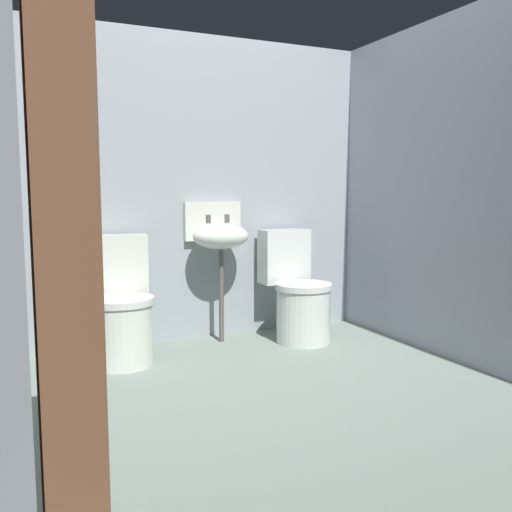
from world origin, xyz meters
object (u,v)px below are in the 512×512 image
sink (219,235)px  toilet_left (121,310)px  wooden_door_post (63,187)px  toilet_right (297,295)px

sink → toilet_left: bearing=-165.6°
sink → wooden_door_post: bearing=-118.6°
wooden_door_post → sink: (1.24, 2.28, -0.32)m
wooden_door_post → toilet_right: bearing=49.8°
wooden_door_post → toilet_left: wooden_door_post is taller
wooden_door_post → sink: bearing=61.4°
wooden_door_post → toilet_left: 2.28m
toilet_right → sink: bearing=-19.8°
toilet_left → toilet_right: (1.25, -0.00, 0.00)m
toilet_right → sink: 0.70m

